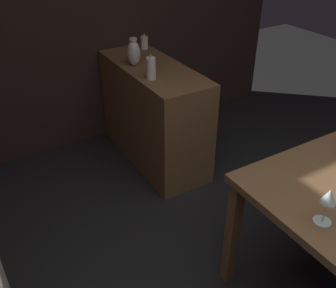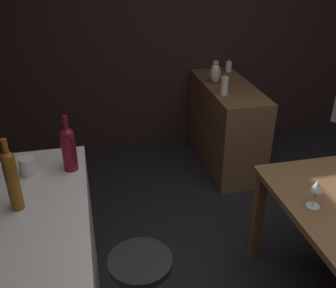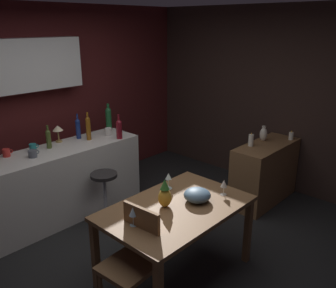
% 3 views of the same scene
% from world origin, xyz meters
% --- Properties ---
extents(ground_plane, '(9.00, 9.00, 0.00)m').
position_xyz_m(ground_plane, '(0.00, 0.00, 0.00)').
color(ground_plane, black).
extents(wall_kitchen_back, '(5.20, 0.33, 2.60)m').
position_xyz_m(wall_kitchen_back, '(-0.06, 2.08, 1.41)').
color(wall_kitchen_back, '#4C1919').
rests_on(wall_kitchen_back, ground_plane).
extents(wall_side_right, '(0.10, 4.40, 2.60)m').
position_xyz_m(wall_side_right, '(2.55, 0.30, 1.30)').
color(wall_side_right, '#33231E').
rests_on(wall_side_right, ground_plane).
extents(dining_table, '(1.39, 0.90, 0.74)m').
position_xyz_m(dining_table, '(-0.04, -0.45, 0.66)').
color(dining_table, brown).
rests_on(dining_table, ground_plane).
extents(kitchen_counter, '(2.10, 0.60, 0.90)m').
position_xyz_m(kitchen_counter, '(-0.19, 1.35, 0.45)').
color(kitchen_counter, silver).
rests_on(kitchen_counter, ground_plane).
extents(sideboard_cabinet, '(1.10, 0.44, 0.82)m').
position_xyz_m(sideboard_cabinet, '(1.93, -0.30, 0.41)').
color(sideboard_cabinet, brown).
rests_on(sideboard_cabinet, ground_plane).
extents(chair_near_window, '(0.43, 0.43, 0.93)m').
position_xyz_m(chair_near_window, '(-0.62, -0.49, 0.51)').
color(chair_near_window, brown).
rests_on(chair_near_window, ground_plane).
extents(bar_stool, '(0.34, 0.34, 0.64)m').
position_xyz_m(bar_stool, '(0.09, 0.83, 0.34)').
color(bar_stool, '#262323').
rests_on(bar_stool, ground_plane).
extents(wine_glass_left, '(0.07, 0.07, 0.17)m').
position_xyz_m(wine_glass_left, '(0.18, -0.14, 0.87)').
color(wine_glass_left, silver).
rests_on(wine_glass_left, dining_table).
extents(wine_glass_right, '(0.06, 0.06, 0.16)m').
position_xyz_m(wine_glass_right, '(0.45, -0.63, 0.85)').
color(wine_glass_right, silver).
rests_on(wine_glass_right, dining_table).
extents(wine_glass_center, '(0.07, 0.07, 0.17)m').
position_xyz_m(wine_glass_center, '(-0.53, -0.41, 0.87)').
color(wine_glass_center, silver).
rests_on(wine_glass_center, dining_table).
extents(pineapple_centerpiece, '(0.12, 0.12, 0.27)m').
position_xyz_m(pineapple_centerpiece, '(-0.11, -0.37, 0.86)').
color(pineapple_centerpiece, gold).
rests_on(pineapple_centerpiece, dining_table).
extents(fruit_bowl, '(0.26, 0.26, 0.12)m').
position_xyz_m(fruit_bowl, '(0.17, -0.52, 0.80)').
color(fruit_bowl, slate).
rests_on(fruit_bowl, dining_table).
extents(wine_bottle_ruby, '(0.08, 0.08, 0.32)m').
position_xyz_m(wine_bottle_ruby, '(0.60, 1.12, 1.04)').
color(wine_bottle_ruby, maroon).
rests_on(wine_bottle_ruby, kitchen_counter).
extents(wine_bottle_olive, '(0.06, 0.06, 0.29)m').
position_xyz_m(wine_bottle_olive, '(-0.23, 1.45, 1.03)').
color(wine_bottle_olive, '#475623').
rests_on(wine_bottle_olive, kitchen_counter).
extents(wine_bottle_amber, '(0.06, 0.06, 0.37)m').
position_xyz_m(wine_bottle_amber, '(0.29, 1.37, 1.07)').
color(wine_bottle_amber, '#8C5114').
rests_on(wine_bottle_amber, kitchen_counter).
extents(wine_bottle_green, '(0.08, 0.08, 0.37)m').
position_xyz_m(wine_bottle_green, '(0.77, 1.56, 1.08)').
color(wine_bottle_green, '#1E592D').
rests_on(wine_bottle_green, kitchen_counter).
extents(wine_bottle_cobalt, '(0.06, 0.06, 0.33)m').
position_xyz_m(wine_bottle_cobalt, '(0.23, 1.52, 1.04)').
color(wine_bottle_cobalt, navy).
rests_on(wine_bottle_cobalt, kitchen_counter).
extents(cup_white, '(0.12, 0.09, 0.10)m').
position_xyz_m(cup_white, '(0.59, 1.35, 0.95)').
color(cup_white, white).
rests_on(cup_white, kitchen_counter).
extents(cup_teal, '(0.12, 0.08, 0.09)m').
position_xyz_m(cup_teal, '(-0.42, 1.49, 0.95)').
color(cup_teal, teal).
rests_on(cup_teal, kitchen_counter).
extents(cup_red, '(0.12, 0.08, 0.09)m').
position_xyz_m(cup_red, '(-0.71, 1.54, 0.94)').
color(cup_red, red).
rests_on(cup_red, kitchen_counter).
extents(cup_slate, '(0.13, 0.10, 0.08)m').
position_xyz_m(cup_slate, '(-0.52, 1.30, 0.94)').
color(cup_slate, '#515660').
rests_on(cup_slate, kitchen_counter).
extents(counter_lamp, '(0.13, 0.13, 0.22)m').
position_xyz_m(counter_lamp, '(-0.02, 1.58, 1.07)').
color(counter_lamp, '#A58447').
rests_on(counter_lamp, kitchen_counter).
extents(pillar_candle_tall, '(0.06, 0.06, 0.13)m').
position_xyz_m(pillar_candle_tall, '(2.33, -0.44, 0.87)').
color(pillar_candle_tall, white).
rests_on(pillar_candle_tall, sideboard_cabinet).
extents(pillar_candle_short, '(0.07, 0.07, 0.18)m').
position_xyz_m(pillar_candle_short, '(1.72, -0.18, 0.90)').
color(pillar_candle_short, white).
rests_on(pillar_candle_short, sideboard_cabinet).
extents(vase_ceramic_ivory, '(0.10, 0.10, 0.21)m').
position_xyz_m(vase_ceramic_ivory, '(2.01, -0.19, 0.92)').
color(vase_ceramic_ivory, beige).
rests_on(vase_ceramic_ivory, sideboard_cabinet).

